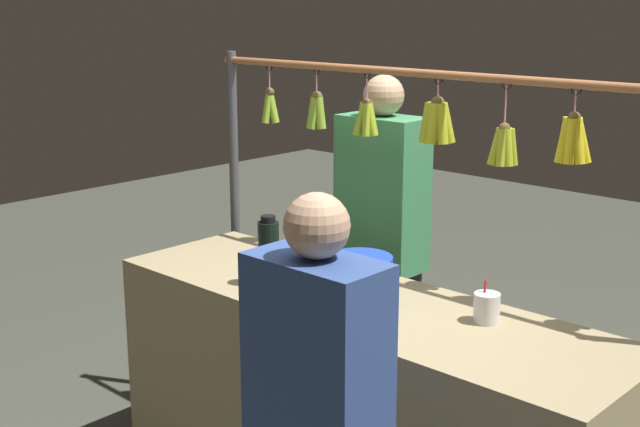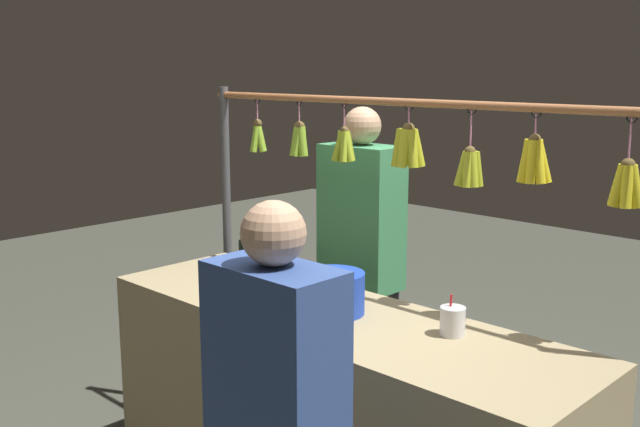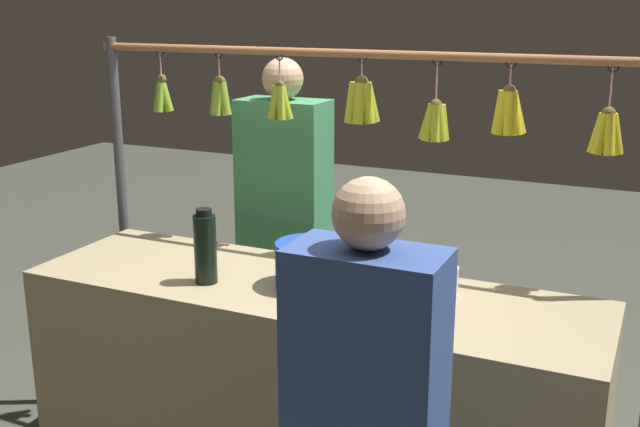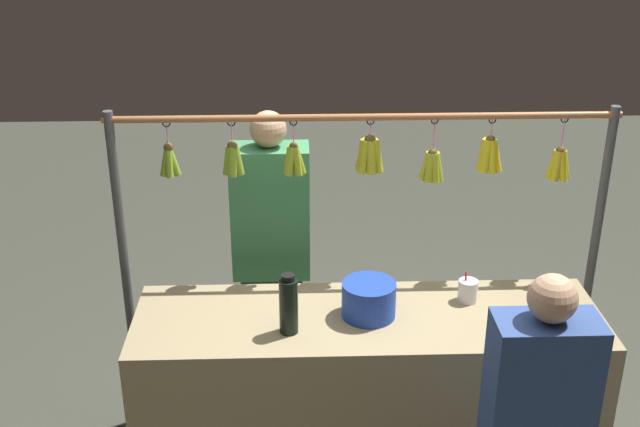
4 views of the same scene
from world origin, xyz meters
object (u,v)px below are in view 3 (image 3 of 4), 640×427
at_px(vendor_person, 285,244).
at_px(blue_bucket, 308,264).
at_px(water_bottle, 205,248).
at_px(drink_cup, 445,281).

bearing_deg(vendor_person, blue_bucket, 123.12).
bearing_deg(water_bottle, blue_bucket, -160.65).
xyz_separation_m(water_bottle, vendor_person, (0.09, -0.79, -0.23)).
bearing_deg(blue_bucket, vendor_person, -56.88).
bearing_deg(drink_cup, blue_bucket, 13.70).
distance_m(water_bottle, vendor_person, 0.82).
bearing_deg(vendor_person, water_bottle, 96.63).
xyz_separation_m(drink_cup, vendor_person, (0.90, -0.55, -0.15)).
bearing_deg(drink_cup, water_bottle, 16.14).
xyz_separation_m(blue_bucket, vendor_person, (0.43, -0.67, -0.18)).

